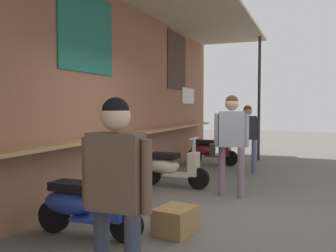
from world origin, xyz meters
name	(u,v)px	position (x,y,z in m)	size (l,w,h in m)	color
ground_plane	(204,212)	(0.00, 0.00, 0.00)	(38.09, 38.09, 0.00)	#605B54
market_stall_facade	(92,78)	(0.00, 1.88, 2.01)	(13.60, 2.30, 3.64)	#8C5B44
scooter_blue	(83,204)	(-1.49, 1.08, 0.39)	(0.46, 1.40, 0.97)	#233D9E
scooter_cream	(170,167)	(1.47, 1.08, 0.39)	(0.47, 1.40, 0.97)	beige
scooter_maroon	(209,150)	(4.43, 1.08, 0.39)	(0.49, 1.40, 0.97)	maroon
shopper_with_handbag	(231,134)	(1.13, -0.16, 1.08)	(0.39, 0.68, 1.75)	gray
shopper_browsing	(116,184)	(-2.85, -0.12, 0.99)	(0.22, 0.56, 1.62)	#383D4C
shopper_passing	(247,132)	(3.60, -0.06, 0.96)	(0.34, 0.51, 1.58)	slate
merchandise_crate	(175,221)	(-1.00, 0.08, 0.16)	(0.50, 0.40, 0.32)	olive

